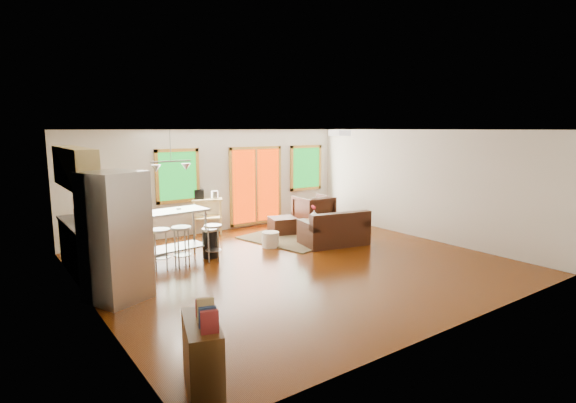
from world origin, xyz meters
TOP-DOWN VIEW (x-y plane):
  - floor at (0.00, 0.00)m, footprint 7.50×7.00m
  - ceiling at (0.00, 0.00)m, footprint 7.50×7.00m
  - back_wall at (0.00, 3.51)m, footprint 7.50×0.02m
  - left_wall at (-3.76, 0.00)m, footprint 0.02×7.00m
  - right_wall at (3.76, 0.00)m, footprint 0.02×7.00m
  - front_wall at (0.00, -3.51)m, footprint 7.50×0.02m
  - window_left at (-1.00, 3.46)m, footprint 1.10×0.05m
  - french_doors at (1.20, 3.46)m, footprint 1.60×0.05m
  - window_right at (2.90, 3.46)m, footprint 1.10×0.05m
  - rug at (1.61, 1.81)m, footprint 3.19×2.71m
  - loveseat at (1.59, 0.70)m, footprint 1.61×1.12m
  - coffee_table at (1.92, 1.67)m, footprint 1.01×0.67m
  - armchair at (2.49, 2.59)m, footprint 0.94×0.89m
  - ottoman at (1.23, 2.26)m, footprint 0.77×0.77m
  - pouf at (0.29, 1.37)m, footprint 0.45×0.45m
  - vase at (1.86, 1.78)m, footprint 0.25×0.26m
  - book at (2.01, 1.90)m, footprint 0.22×0.04m
  - cabinets at (-3.49, 1.70)m, footprint 0.64×2.24m
  - refrigerator at (-3.34, 0.13)m, footprint 1.04×1.03m
  - island at (-2.03, 1.57)m, footprint 1.68×0.79m
  - cup at (-1.72, 1.66)m, footprint 0.13×0.11m
  - bar_stool_a at (-2.28, 1.20)m, footprint 0.47×0.47m
  - bar_stool_b at (-1.90, 1.12)m, footprint 0.39×0.39m
  - bar_stool_c at (-1.24, 1.12)m, footprint 0.46×0.46m
  - trash_can at (-1.17, 1.40)m, footprint 0.39×0.39m
  - kitchen_cart at (-0.33, 3.36)m, footprint 0.87×0.74m
  - bookshelf at (-3.35, -2.93)m, footprint 0.56×0.89m
  - ceiling_flush at (1.60, 0.60)m, footprint 0.35×0.35m
  - pendant_light at (-1.90, 1.50)m, footprint 0.80×0.18m

SIDE VIEW (x-z plane):
  - floor at x=0.00m, z-range -0.02..0.00m
  - rug at x=1.61m, z-range 0.00..0.03m
  - pouf at x=0.29m, z-range 0.00..0.34m
  - ottoman at x=1.23m, z-range 0.00..0.42m
  - trash_can at x=-1.17m, z-range 0.00..0.61m
  - loveseat at x=1.59m, z-range -0.08..0.70m
  - coffee_table at x=1.92m, z-range 0.14..0.52m
  - bookshelf at x=-3.35m, z-range -0.11..0.88m
  - armchair at x=2.49m, z-range 0.00..0.91m
  - vase at x=1.86m, z-range 0.35..0.69m
  - book at x=2.01m, z-range 0.40..0.69m
  - bar_stool_c at x=-1.24m, z-range 0.18..0.92m
  - bar_stool_a at x=-2.28m, z-range 0.19..0.97m
  - bar_stool_b at x=-1.90m, z-range 0.19..0.98m
  - island at x=-2.03m, z-range 0.19..1.22m
  - kitchen_cart at x=-0.33m, z-range 0.21..1.34m
  - cabinets at x=-3.49m, z-range -0.22..2.08m
  - refrigerator at x=-3.34m, z-range 0.00..1.99m
  - cup at x=-1.72m, z-range 0.95..1.06m
  - french_doors at x=1.20m, z-range 0.05..2.15m
  - back_wall at x=0.00m, z-range 0.00..2.60m
  - left_wall at x=-3.76m, z-range 0.00..2.60m
  - right_wall at x=3.76m, z-range 0.00..2.60m
  - front_wall at x=0.00m, z-range 0.00..2.60m
  - window_left at x=-1.00m, z-range 0.85..2.15m
  - window_right at x=2.90m, z-range 0.85..2.15m
  - pendant_light at x=-1.90m, z-range 1.50..2.29m
  - ceiling_flush at x=1.60m, z-range 2.47..2.59m
  - ceiling at x=0.00m, z-range 2.60..2.62m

